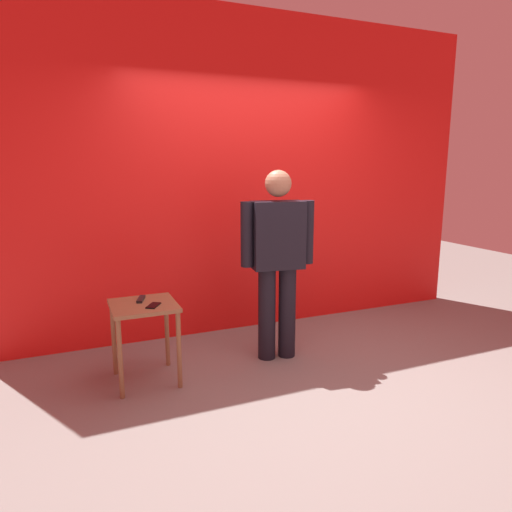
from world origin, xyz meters
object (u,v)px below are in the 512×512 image
object	(u,v)px
tv_remote	(141,299)
standing_person	(277,256)
cell_phone	(153,305)
side_table	(144,317)

from	to	relation	value
tv_remote	standing_person	bearing A→B (deg)	14.44
standing_person	tv_remote	world-z (taller)	standing_person
tv_remote	cell_phone	bearing A→B (deg)	-53.90
standing_person	cell_phone	distance (m)	1.12
side_table	tv_remote	xyz separation A→B (m)	(-0.00, 0.10, 0.12)
standing_person	cell_phone	xyz separation A→B (m)	(-1.08, -0.11, -0.28)
side_table	cell_phone	bearing A→B (deg)	-57.41
standing_person	side_table	distance (m)	1.20
standing_person	tv_remote	bearing A→B (deg)	176.16
standing_person	tv_remote	distance (m)	1.17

